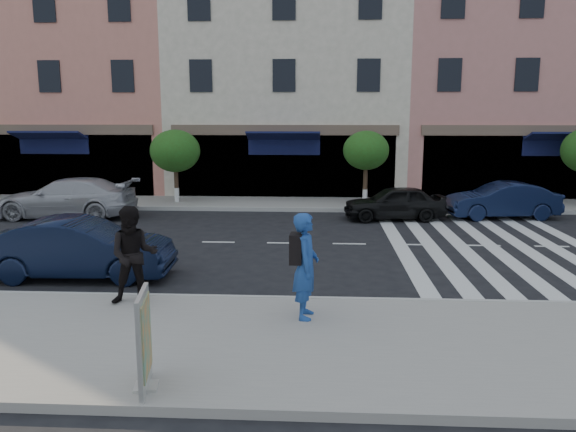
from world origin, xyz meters
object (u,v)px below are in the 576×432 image
object	(u,v)px
photographer	(306,266)
poster_board	(144,342)
car_far_mid	(394,203)
car_near_mid	(80,248)
car_far_left	(67,198)
car_far_right	(502,200)
walker	(134,255)

from	to	relation	value
photographer	poster_board	size ratio (longest dim) A/B	1.42
car_far_mid	car_near_mid	bearing A→B (deg)	-53.73
photographer	car_far_mid	distance (m)	11.09
photographer	poster_board	world-z (taller)	photographer
car_far_left	car_far_right	size ratio (longest dim) A/B	1.26
poster_board	car_far_right	bearing A→B (deg)	47.35
walker	photographer	bearing A→B (deg)	-25.23
car_near_mid	car_far_mid	bearing A→B (deg)	-49.06
car_far_left	car_far_mid	world-z (taller)	car_far_left
photographer	poster_board	distance (m)	3.60
car_near_mid	car_far_mid	size ratio (longest dim) A/B	1.18
walker	poster_board	xyz separation A→B (m)	(1.29, -3.50, -0.31)
car_far_right	poster_board	bearing A→B (deg)	-39.29
walker	car_far_right	bearing A→B (deg)	30.06
poster_board	car_near_mid	bearing A→B (deg)	111.25
photographer	car_near_mid	distance (m)	6.13
car_far_mid	car_far_right	distance (m)	4.10
photographer	car_near_mid	size ratio (longest dim) A/B	0.45
photographer	car_far_left	bearing A→B (deg)	44.85
car_near_mid	photographer	bearing A→B (deg)	-118.69
photographer	car_near_mid	bearing A→B (deg)	66.52
poster_board	car_far_mid	bearing A→B (deg)	59.76
photographer	walker	world-z (taller)	photographer
photographer	poster_board	bearing A→B (deg)	146.48
photographer	walker	size ratio (longest dim) A/B	1.01
car_far_left	car_far_right	world-z (taller)	car_far_left
photographer	car_far_mid	xyz separation A→B (m)	(3.03, 10.66, -0.51)
walker	car_far_left	bearing A→B (deg)	105.77
car_far_left	car_near_mid	bearing A→B (deg)	26.30
car_near_mid	car_far_left	bearing A→B (deg)	24.32
photographer	car_far_mid	size ratio (longest dim) A/B	0.53
car_near_mid	car_far_left	world-z (taller)	car_far_left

